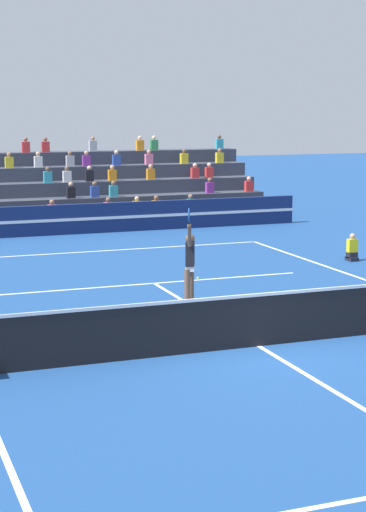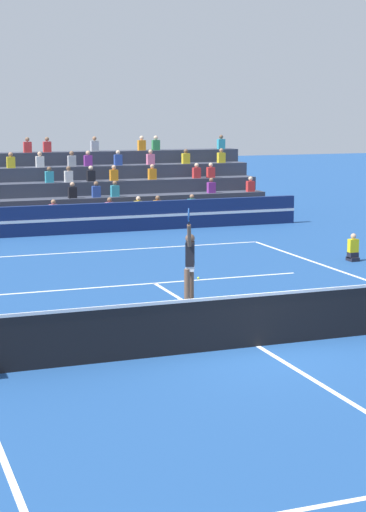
# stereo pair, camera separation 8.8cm
# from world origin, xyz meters

# --- Properties ---
(ground_plane) EXTENTS (120.00, 120.00, 0.00)m
(ground_plane) POSITION_xyz_m (0.00, 0.00, 0.00)
(ground_plane) COLOR navy
(court_lines) EXTENTS (11.10, 23.90, 0.01)m
(court_lines) POSITION_xyz_m (0.00, 0.00, 0.00)
(court_lines) COLOR white
(court_lines) RESTS_ON ground
(tennis_net) EXTENTS (12.00, 0.10, 1.10)m
(tennis_net) POSITION_xyz_m (0.00, 0.00, 0.54)
(tennis_net) COLOR #2D6B38
(tennis_net) RESTS_ON ground
(sponsor_banner_wall) EXTENTS (18.00, 0.26, 1.10)m
(sponsor_banner_wall) POSITION_xyz_m (0.00, 15.90, 0.55)
(sponsor_banner_wall) COLOR navy
(sponsor_banner_wall) RESTS_ON ground
(bleacher_stand) EXTENTS (17.23, 4.75, 3.38)m
(bleacher_stand) POSITION_xyz_m (0.00, 19.70, 1.02)
(bleacher_stand) COLOR #383D4C
(bleacher_stand) RESTS_ON ground
(ball_kid_courtside) EXTENTS (0.30, 0.36, 0.84)m
(ball_kid_courtside) POSITION_xyz_m (6.70, 7.52, 0.33)
(ball_kid_courtside) COLOR black
(ball_kid_courtside) RESTS_ON ground
(tennis_player) EXTENTS (0.59, 1.05, 2.44)m
(tennis_player) POSITION_xyz_m (-0.04, 3.69, 0.99)
(tennis_player) COLOR brown
(tennis_player) RESTS_ON ground
(tennis_ball) EXTENTS (0.07, 0.07, 0.07)m
(tennis_ball) POSITION_xyz_m (1.28, 6.53, 0.03)
(tennis_ball) COLOR #C6DB33
(tennis_ball) RESTS_ON ground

